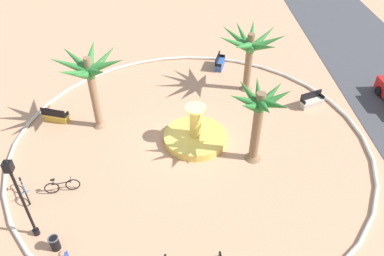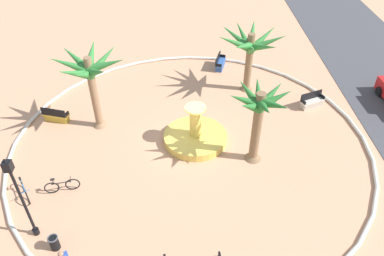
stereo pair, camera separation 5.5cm
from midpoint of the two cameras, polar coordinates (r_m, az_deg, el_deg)
name	(u,v)px [view 2 (the right image)]	position (r m, az deg, el deg)	size (l,w,h in m)	color
ground_plane	(191,142)	(21.47, -0.14, -2.14)	(80.00, 80.00, 0.00)	tan
plaza_curb	(191,141)	(21.40, -0.14, -1.94)	(20.26, 20.26, 0.20)	silver
fountain	(195,136)	(21.34, 0.58, -1.27)	(3.63, 3.63, 2.37)	gold
palm_tree_near_fountain	(89,73)	(21.29, -15.41, 8.21)	(4.15, 4.23, 4.88)	#8E6B4C
palm_tree_by_curb	(260,110)	(18.64, 10.40, 2.78)	(3.32, 3.35, 4.52)	brown
palm_tree_mid_plaza	(250,46)	(24.66, 8.98, 12.31)	(4.59, 4.57, 4.35)	brown
bench_west	(220,64)	(28.44, 4.39, 9.83)	(1.68, 0.92, 1.00)	#335BA8
bench_north	(56,116)	(24.28, -20.07, 1.71)	(0.91, 1.68, 1.00)	gold
bench_southwest	(312,102)	(25.27, 17.97, 3.80)	(1.07, 1.67, 1.00)	beige
lamppost	(19,193)	(16.65, -24.87, -9.09)	(0.32, 0.32, 4.57)	black
trash_bin	(54,242)	(17.51, -20.31, -16.14)	(0.46, 0.46, 0.73)	black
bicycle_red_frame	(62,186)	(19.58, -19.24, -8.36)	(0.53, 1.69, 0.94)	black
bicycle_by_lamppost	(25,190)	(20.03, -24.21, -8.73)	(1.49, 0.96, 0.94)	black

